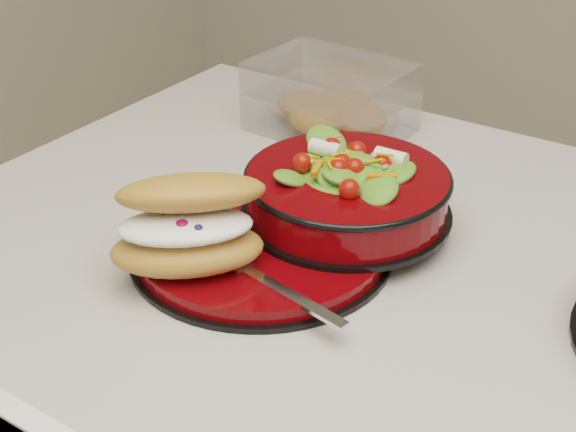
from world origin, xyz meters
The scene contains 5 objects.
dinner_plate centered at (-0.23, -0.06, 0.91)m, with size 0.27×0.27×0.02m.
salad_bowl centered at (-0.18, 0.02, 0.96)m, with size 0.22×0.22×0.09m.
croissant centered at (-0.26, -0.14, 0.96)m, with size 0.16×0.17×0.09m.
fork centered at (-0.17, -0.13, 0.92)m, with size 0.16×0.05×0.00m.
pastry_box centered at (-0.33, 0.24, 0.94)m, with size 0.21×0.15×0.09m.
Camera 1 is at (0.18, -0.63, 1.35)m, focal length 50.00 mm.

